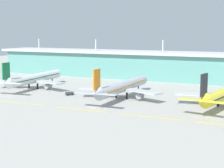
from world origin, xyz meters
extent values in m
plane|color=#A8A59E|center=(0.00, 0.00, 0.00)|extent=(600.00, 600.00, 0.00)
cube|color=#5B9E93|center=(0.00, 113.30, 9.57)|extent=(280.00, 28.00, 19.13)
cube|color=silver|center=(0.00, 113.30, 20.03)|extent=(288.00, 34.00, 1.80)
cylinder|color=silver|center=(-112.00, 107.70, 25.43)|extent=(0.90, 0.90, 9.00)
cylinder|color=silver|center=(-56.00, 107.70, 25.43)|extent=(0.90, 0.90, 9.00)
cylinder|color=silver|center=(0.00, 107.70, 25.43)|extent=(0.90, 0.90, 9.00)
cylinder|color=silver|center=(-61.94, 36.86, 6.50)|extent=(10.55, 55.99, 5.80)
cone|color=silver|center=(-64.50, 66.60, 6.50)|extent=(5.83, 4.46, 5.51)
cone|color=silver|center=(-59.29, 6.12, 7.70)|extent=(5.48, 7.03, 5.72)
cube|color=#146B38|center=(-59.38, 7.12, 14.15)|extent=(1.25, 6.44, 9.50)
cube|color=silver|center=(-53.85, 7.09, 7.50)|extent=(10.24, 4.05, 0.36)
cube|color=#B7BABF|center=(-73.51, 31.42, 5.20)|extent=(24.48, 16.93, 0.70)
cylinder|color=gray|center=(-72.44, 32.96, 2.40)|extent=(3.57, 4.76, 3.20)
cube|color=#B7BABF|center=(-49.60, 33.48, 5.20)|extent=(24.94, 13.55, 0.70)
cylinder|color=gray|center=(-50.92, 34.81, 2.40)|extent=(3.57, 4.76, 3.20)
cylinder|color=black|center=(-63.73, 57.67, 1.80)|extent=(0.70, 0.70, 3.60)
cylinder|color=black|center=(-64.87, 33.59, 1.80)|extent=(1.10, 1.10, 3.60)
cylinder|color=black|center=(-58.49, 34.14, 1.80)|extent=(1.10, 1.10, 3.60)
cube|color=#146B38|center=(-61.94, 36.86, 6.90)|extent=(10.12, 50.45, 0.60)
cylinder|color=#ADB2BC|center=(3.02, 29.99, 6.50)|extent=(6.39, 59.82, 5.80)
cone|color=#ADB2BC|center=(2.70, 61.88, 6.50)|extent=(5.55, 4.05, 5.51)
cone|color=#ADB2BC|center=(3.35, -2.89, 7.70)|extent=(5.00, 6.68, 5.72)
cube|color=orange|center=(3.34, -1.89, 14.15)|extent=(0.76, 6.41, 9.50)
cube|color=#ADB2BC|center=(-2.16, -2.44, 7.50)|extent=(10.03, 3.30, 0.36)
cube|color=#ADB2BC|center=(8.84, -2.34, 7.50)|extent=(10.03, 3.30, 0.36)
cube|color=#B7BABF|center=(-8.94, 25.45, 5.20)|extent=(24.77, 15.49, 0.70)
cylinder|color=gray|center=(-7.75, 26.90, 2.40)|extent=(3.24, 4.53, 3.20)
cube|color=#B7BABF|center=(15.06, 25.69, 5.20)|extent=(24.83, 15.10, 0.70)
cylinder|color=gray|center=(13.85, 27.12, 2.40)|extent=(3.24, 4.53, 3.20)
cylinder|color=black|center=(2.80, 52.41, 1.80)|extent=(0.70, 0.70, 3.60)
cylinder|color=black|center=(-0.15, 26.96, 1.80)|extent=(1.10, 1.10, 3.60)
cylinder|color=black|center=(6.25, 27.03, 1.80)|extent=(1.10, 1.10, 3.60)
cube|color=orange|center=(3.02, 29.99, 6.90)|extent=(6.38, 53.85, 0.60)
cone|color=yellow|center=(51.98, 0.90, 7.70)|extent=(6.03, 7.40, 5.72)
cube|color=black|center=(52.15, 1.88, 14.15)|extent=(1.83, 6.42, 9.50)
cube|color=yellow|center=(46.65, 2.37, 7.50)|extent=(10.41, 4.93, 0.36)
cube|color=yellow|center=(57.48, 0.41, 7.50)|extent=(10.41, 4.93, 0.36)
cube|color=#B7BABF|center=(44.89, 29.18, 5.20)|extent=(24.88, 11.55, 0.70)
cylinder|color=gray|center=(46.33, 30.39, 2.40)|extent=(3.95, 5.00, 3.20)
cylinder|color=black|center=(53.80, 29.02, 1.80)|extent=(1.10, 1.10, 3.60)
cube|color=yellow|center=(-37.00, -6.20, 0.02)|extent=(28.00, 0.70, 0.04)
cube|color=yellow|center=(-3.00, -6.20, 0.02)|extent=(28.00, 0.70, 0.04)
cube|color=yellow|center=(31.00, -6.20, 0.02)|extent=(28.00, 0.70, 0.04)
cube|color=#333842|center=(-28.40, 24.19, 1.15)|extent=(4.47, 4.99, 1.40)
cylinder|color=black|center=(-28.38, 22.31, 0.45)|extent=(0.80, 0.94, 0.90)
cylinder|color=black|center=(-30.16, 23.54, 0.45)|extent=(0.80, 0.94, 0.90)
cylinder|color=black|center=(-26.64, 24.85, 0.45)|extent=(0.80, 0.94, 0.90)
cylinder|color=black|center=(-28.42, 26.07, 0.45)|extent=(0.80, 0.94, 0.90)
camera|label=1|loc=(82.49, -149.66, 36.38)|focal=58.16mm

